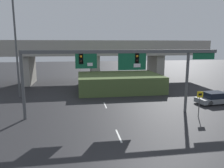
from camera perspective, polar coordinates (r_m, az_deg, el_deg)
name	(u,v)px	position (r m, az deg, el deg)	size (l,w,h in m)	color
lane_markings	(105,105)	(24.74, -1.79, -5.58)	(0.14, 36.12, 0.01)	silver
signal_gantry	(120,62)	(20.59, 2.23, 5.79)	(18.72, 0.44, 6.27)	#515456
speed_limit_sign	(200,100)	(22.07, 21.90, -3.89)	(0.60, 0.11, 2.53)	#4C4C4C
highway_light_pole_near	(15,32)	(30.38, -24.01, 12.34)	(0.70, 0.36, 15.86)	#515456
overpass_bridge	(94,54)	(39.39, -4.60, 7.85)	(40.33, 7.06, 7.43)	#A39E93
grass_embankment	(119,82)	(32.71, 1.86, 0.47)	(12.04, 8.68, 2.38)	#4C6033
parked_sedan_near_right	(215,98)	(27.99, 25.31, -3.37)	(4.58, 2.32, 1.36)	gray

